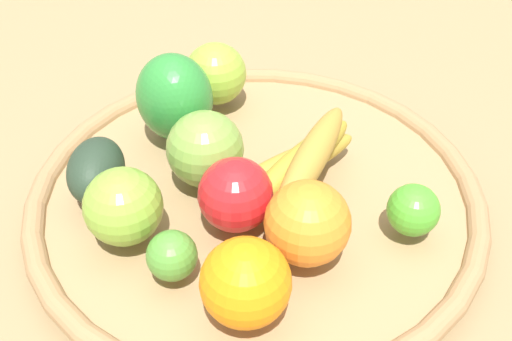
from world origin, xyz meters
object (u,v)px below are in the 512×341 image
(banana_bunch, at_px, (299,162))
(apple_3, at_px, (235,195))
(avocado, at_px, (96,170))
(bell_pepper, at_px, (175,97))
(orange_0, at_px, (307,223))
(lime_1, at_px, (172,256))
(apple_0, at_px, (215,74))
(apple_1, at_px, (205,149))
(orange_1, at_px, (246,283))
(apple_2, at_px, (123,207))
(lime_0, at_px, (413,210))

(banana_bunch, distance_m, apple_3, 0.08)
(avocado, height_order, bell_pepper, bell_pepper)
(apple_3, distance_m, orange_0, 0.07)
(lime_1, distance_m, apple_0, 0.26)
(avocado, bearing_deg, lime_1, -12.12)
(apple_1, height_order, orange_1, apple_1)
(banana_bunch, bearing_deg, apple_3, -99.18)
(lime_1, relative_size, apple_3, 0.64)
(apple_0, height_order, apple_2, same)
(apple_2, relative_size, lime_0, 1.47)
(banana_bunch, relative_size, orange_1, 2.33)
(avocado, relative_size, bell_pepper, 0.82)
(avocado, height_order, lime_0, avocado)
(lime_1, distance_m, orange_0, 0.11)
(lime_0, bearing_deg, apple_2, -138.70)
(orange_1, distance_m, lime_0, 0.17)
(lime_0, xyz_separation_m, bell_pepper, (-0.26, -0.03, 0.02))
(apple_2, relative_size, bell_pepper, 0.74)
(lime_1, distance_m, bell_pepper, 0.19)
(apple_2, height_order, orange_1, orange_1)
(orange_1, bearing_deg, apple_2, -178.87)
(banana_bunch, bearing_deg, lime_1, -94.83)
(lime_1, distance_m, apple_3, 0.08)
(avocado, relative_size, orange_1, 1.08)
(apple_1, relative_size, apple_0, 1.07)
(lime_1, distance_m, avocado, 0.13)
(avocado, distance_m, orange_0, 0.21)
(lime_0, bearing_deg, lime_1, -126.36)
(lime_1, xyz_separation_m, orange_1, (0.07, 0.01, 0.01))
(orange_0, bearing_deg, apple_0, 150.15)
(avocado, bearing_deg, apple_0, 95.57)
(orange_0, relative_size, lime_0, 1.56)
(apple_3, bearing_deg, orange_1, -44.59)
(orange_0, xyz_separation_m, bell_pepper, (-0.21, 0.05, 0.01))
(lime_0, bearing_deg, avocado, -150.32)
(apple_0, xyz_separation_m, orange_0, (0.22, -0.12, 0.00))
(banana_bunch, bearing_deg, bell_pepper, -173.18)
(apple_3, bearing_deg, lime_0, 36.43)
(apple_3, bearing_deg, apple_0, 137.45)
(apple_1, relative_size, bell_pepper, 0.79)
(bell_pepper, bearing_deg, apple_3, -25.80)
(lime_1, xyz_separation_m, lime_0, (0.13, 0.17, 0.00))
(lime_1, distance_m, apple_1, 0.12)
(apple_2, bearing_deg, bell_pepper, 117.80)
(apple_2, relative_size, orange_1, 0.97)
(orange_1, bearing_deg, apple_3, 135.41)
(apple_1, bearing_deg, apple_0, 128.29)
(orange_0, bearing_deg, apple_1, 172.46)
(banana_bunch, height_order, orange_0, orange_0)
(lime_1, xyz_separation_m, apple_0, (-0.15, 0.21, 0.01))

